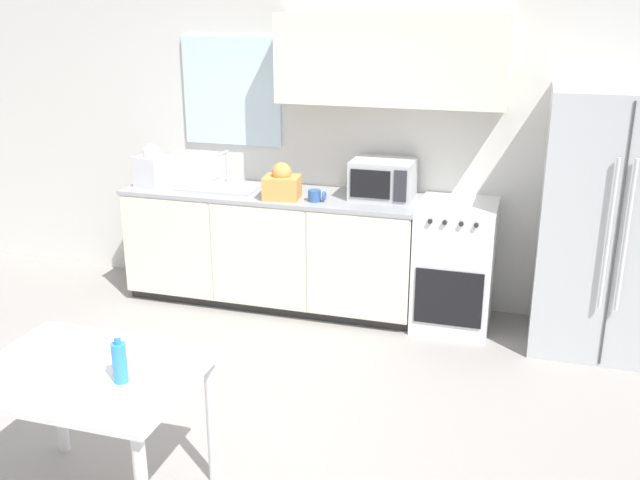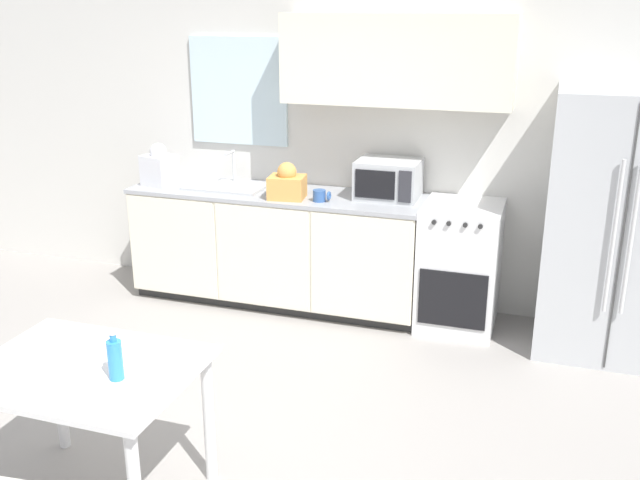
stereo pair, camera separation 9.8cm
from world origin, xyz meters
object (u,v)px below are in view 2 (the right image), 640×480
at_px(refrigerator, 618,226).
at_px(microwave, 388,179).
at_px(oven_range, 460,266).
at_px(dining_table, 87,389).
at_px(coffee_mug, 320,196).
at_px(drink_bottle, 115,359).

height_order(refrigerator, microwave, refrigerator).
xyz_separation_m(refrigerator, microwave, (-1.59, 0.14, 0.16)).
xyz_separation_m(oven_range, dining_table, (-1.36, -2.55, 0.15)).
xyz_separation_m(oven_range, coffee_mug, (-1.02, -0.16, 0.49)).
relative_size(microwave, dining_table, 0.45).
xyz_separation_m(refrigerator, coffee_mug, (-2.04, -0.11, 0.06)).
xyz_separation_m(oven_range, drink_bottle, (-1.15, -2.60, 0.36)).
bearing_deg(oven_range, refrigerator, -3.14).
distance_m(refrigerator, microwave, 1.60).
relative_size(microwave, drink_bottle, 1.95).
distance_m(refrigerator, drink_bottle, 3.34).
height_order(microwave, dining_table, microwave).
bearing_deg(microwave, oven_range, -8.86).
height_order(oven_range, drink_bottle, drink_bottle).
bearing_deg(refrigerator, drink_bottle, -130.51).
height_order(oven_range, refrigerator, refrigerator).
bearing_deg(coffee_mug, dining_table, -98.09).
bearing_deg(refrigerator, microwave, 174.79).
height_order(dining_table, drink_bottle, drink_bottle).
bearing_deg(refrigerator, coffee_mug, -177.00).
relative_size(microwave, coffee_mug, 3.47).
xyz_separation_m(oven_range, refrigerator, (1.02, -0.06, 0.43)).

